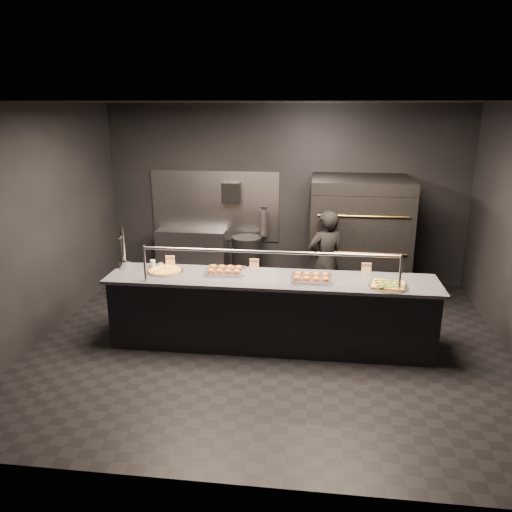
{
  "coord_description": "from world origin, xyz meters",
  "views": [
    {
      "loc": [
        0.52,
        -5.8,
        2.98
      ],
      "look_at": [
        -0.21,
        0.2,
        1.13
      ],
      "focal_mm": 35.0,
      "sensor_mm": 36.0,
      "label": 1
    }
  ],
  "objects_px": {
    "towel_dispenser": "(231,193)",
    "worker": "(326,262)",
    "pizza_oven": "(358,238)",
    "beer_tap": "(124,255)",
    "service_counter": "(271,312)",
    "slider_tray_a": "(225,270)",
    "square_pizza": "(388,285)",
    "fire_extinguisher": "(264,222)",
    "prep_shelf": "(192,255)",
    "round_pizza": "(165,271)",
    "slider_tray_b": "(311,278)",
    "trash_bin": "(247,261)"
  },
  "relations": [
    {
      "from": "towel_dispenser",
      "to": "worker",
      "type": "xyz_separation_m",
      "value": [
        1.59,
        -1.16,
        -0.78
      ]
    },
    {
      "from": "pizza_oven",
      "to": "beer_tap",
      "type": "bearing_deg",
      "value": -151.3
    },
    {
      "from": "service_counter",
      "to": "slider_tray_a",
      "type": "distance_m",
      "value": 0.78
    },
    {
      "from": "towel_dispenser",
      "to": "beer_tap",
      "type": "height_order",
      "value": "towel_dispenser"
    },
    {
      "from": "towel_dispenser",
      "to": "square_pizza",
      "type": "bearing_deg",
      "value": -47.84
    },
    {
      "from": "towel_dispenser",
      "to": "fire_extinguisher",
      "type": "distance_m",
      "value": 0.74
    },
    {
      "from": "worker",
      "to": "prep_shelf",
      "type": "bearing_deg",
      "value": -48.56
    },
    {
      "from": "round_pizza",
      "to": "fire_extinguisher",
      "type": "bearing_deg",
      "value": 66.41
    },
    {
      "from": "beer_tap",
      "to": "slider_tray_b",
      "type": "bearing_deg",
      "value": -4.7
    },
    {
      "from": "round_pizza",
      "to": "square_pizza",
      "type": "height_order",
      "value": "square_pizza"
    },
    {
      "from": "worker",
      "to": "slider_tray_a",
      "type": "bearing_deg",
      "value": 17.45
    },
    {
      "from": "towel_dispenser",
      "to": "beer_tap",
      "type": "bearing_deg",
      "value": -115.36
    },
    {
      "from": "trash_bin",
      "to": "pizza_oven",
      "type": "bearing_deg",
      "value": -9.01
    },
    {
      "from": "prep_shelf",
      "to": "towel_dispenser",
      "type": "relative_size",
      "value": 3.43
    },
    {
      "from": "round_pizza",
      "to": "square_pizza",
      "type": "xyz_separation_m",
      "value": [
        2.77,
        -0.21,
        0.0
      ]
    },
    {
      "from": "round_pizza",
      "to": "beer_tap",
      "type": "bearing_deg",
      "value": 168.95
    },
    {
      "from": "beer_tap",
      "to": "worker",
      "type": "bearing_deg",
      "value": 21.86
    },
    {
      "from": "beer_tap",
      "to": "round_pizza",
      "type": "xyz_separation_m",
      "value": [
        0.58,
        -0.11,
        -0.16
      ]
    },
    {
      "from": "fire_extinguisher",
      "to": "slider_tray_a",
      "type": "relative_size",
      "value": 0.91
    },
    {
      "from": "slider_tray_a",
      "to": "trash_bin",
      "type": "bearing_deg",
      "value": 90.14
    },
    {
      "from": "fire_extinguisher",
      "to": "beer_tap",
      "type": "height_order",
      "value": "beer_tap"
    },
    {
      "from": "pizza_oven",
      "to": "square_pizza",
      "type": "height_order",
      "value": "pizza_oven"
    },
    {
      "from": "worker",
      "to": "beer_tap",
      "type": "bearing_deg",
      "value": -1.37
    },
    {
      "from": "slider_tray_b",
      "to": "trash_bin",
      "type": "relative_size",
      "value": 0.64
    },
    {
      "from": "pizza_oven",
      "to": "worker",
      "type": "relative_size",
      "value": 1.25
    },
    {
      "from": "prep_shelf",
      "to": "trash_bin",
      "type": "relative_size",
      "value": 1.42
    },
    {
      "from": "prep_shelf",
      "to": "trash_bin",
      "type": "height_order",
      "value": "prep_shelf"
    },
    {
      "from": "slider_tray_a",
      "to": "worker",
      "type": "xyz_separation_m",
      "value": [
        1.29,
        1.11,
        -0.18
      ]
    },
    {
      "from": "fire_extinguisher",
      "to": "worker",
      "type": "bearing_deg",
      "value": -48.19
    },
    {
      "from": "beer_tap",
      "to": "worker",
      "type": "height_order",
      "value": "worker"
    },
    {
      "from": "fire_extinguisher",
      "to": "round_pizza",
      "type": "height_order",
      "value": "fire_extinguisher"
    },
    {
      "from": "beer_tap",
      "to": "square_pizza",
      "type": "height_order",
      "value": "beer_tap"
    },
    {
      "from": "service_counter",
      "to": "prep_shelf",
      "type": "bearing_deg",
      "value": 124.59
    },
    {
      "from": "towel_dispenser",
      "to": "square_pizza",
      "type": "relative_size",
      "value": 0.74
    },
    {
      "from": "pizza_oven",
      "to": "fire_extinguisher",
      "type": "xyz_separation_m",
      "value": [
        -1.55,
        0.5,
        0.09
      ]
    },
    {
      "from": "beer_tap",
      "to": "square_pizza",
      "type": "bearing_deg",
      "value": -5.54
    },
    {
      "from": "slider_tray_b",
      "to": "towel_dispenser",
      "type": "bearing_deg",
      "value": 120.08
    },
    {
      "from": "round_pizza",
      "to": "worker",
      "type": "distance_m",
      "value": 2.38
    },
    {
      "from": "service_counter",
      "to": "towel_dispenser",
      "type": "relative_size",
      "value": 11.71
    },
    {
      "from": "pizza_oven",
      "to": "round_pizza",
      "type": "distance_m",
      "value": 3.16
    },
    {
      "from": "slider_tray_b",
      "to": "fire_extinguisher",
      "type": "bearing_deg",
      "value": 109.3
    },
    {
      "from": "round_pizza",
      "to": "slider_tray_a",
      "type": "relative_size",
      "value": 0.85
    },
    {
      "from": "beer_tap",
      "to": "trash_bin",
      "type": "bearing_deg",
      "value": 56.23
    },
    {
      "from": "slider_tray_a",
      "to": "worker",
      "type": "height_order",
      "value": "worker"
    },
    {
      "from": "square_pizza",
      "to": "round_pizza",
      "type": "bearing_deg",
      "value": 175.62
    },
    {
      "from": "round_pizza",
      "to": "slider_tray_a",
      "type": "distance_m",
      "value": 0.77
    },
    {
      "from": "slider_tray_b",
      "to": "trash_bin",
      "type": "distance_m",
      "value": 2.53
    },
    {
      "from": "prep_shelf",
      "to": "slider_tray_a",
      "type": "height_order",
      "value": "slider_tray_a"
    },
    {
      "from": "towel_dispenser",
      "to": "slider_tray_b",
      "type": "height_order",
      "value": "towel_dispenser"
    },
    {
      "from": "prep_shelf",
      "to": "slider_tray_b",
      "type": "relative_size",
      "value": 2.21
    }
  ]
}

